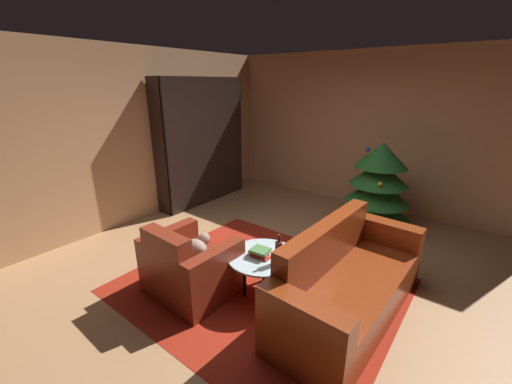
{
  "coord_description": "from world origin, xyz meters",
  "views": [
    {
      "loc": [
        1.85,
        -2.72,
        2.18
      ],
      "look_at": [
        -0.25,
        -0.01,
        0.97
      ],
      "focal_mm": 22.1,
      "sensor_mm": 36.0,
      "label": 1
    }
  ],
  "objects_px": {
    "couch_red": "(347,284)",
    "decorated_tree": "(378,187)",
    "coffee_table": "(263,259)",
    "bookshelf_unit": "(206,144)",
    "armchair_red": "(190,268)",
    "bottle_on_table": "(279,252)",
    "book_stack_on_table": "(260,252)"
  },
  "relations": [
    {
      "from": "armchair_red",
      "to": "coffee_table",
      "type": "bearing_deg",
      "value": 36.05
    },
    {
      "from": "armchair_red",
      "to": "decorated_tree",
      "type": "distance_m",
      "value": 3.04
    },
    {
      "from": "couch_red",
      "to": "book_stack_on_table",
      "type": "relative_size",
      "value": 8.38
    },
    {
      "from": "couch_red",
      "to": "book_stack_on_table",
      "type": "height_order",
      "value": "couch_red"
    },
    {
      "from": "book_stack_on_table",
      "to": "couch_red",
      "type": "bearing_deg",
      "value": 19.3
    },
    {
      "from": "coffee_table",
      "to": "decorated_tree",
      "type": "bearing_deg",
      "value": 80.21
    },
    {
      "from": "book_stack_on_table",
      "to": "decorated_tree",
      "type": "distance_m",
      "value": 2.44
    },
    {
      "from": "couch_red",
      "to": "coffee_table",
      "type": "xyz_separation_m",
      "value": [
        -0.82,
        -0.26,
        0.11
      ]
    },
    {
      "from": "coffee_table",
      "to": "bottle_on_table",
      "type": "distance_m",
      "value": 0.27
    },
    {
      "from": "bookshelf_unit",
      "to": "bottle_on_table",
      "type": "height_order",
      "value": "bookshelf_unit"
    },
    {
      "from": "book_stack_on_table",
      "to": "armchair_red",
      "type": "bearing_deg",
      "value": -145.13
    },
    {
      "from": "armchair_red",
      "to": "decorated_tree",
      "type": "bearing_deg",
      "value": 69.71
    },
    {
      "from": "couch_red",
      "to": "bookshelf_unit",
      "type": "bearing_deg",
      "value": 156.77
    },
    {
      "from": "book_stack_on_table",
      "to": "coffee_table",
      "type": "bearing_deg",
      "value": 61.67
    },
    {
      "from": "decorated_tree",
      "to": "book_stack_on_table",
      "type": "bearing_deg",
      "value": -100.06
    },
    {
      "from": "bookshelf_unit",
      "to": "bottle_on_table",
      "type": "xyz_separation_m",
      "value": [
        2.82,
        -1.76,
        -0.5
      ]
    },
    {
      "from": "bookshelf_unit",
      "to": "armchair_red",
      "type": "distance_m",
      "value": 3.06
    },
    {
      "from": "coffee_table",
      "to": "book_stack_on_table",
      "type": "distance_m",
      "value": 0.09
    },
    {
      "from": "bookshelf_unit",
      "to": "armchair_red",
      "type": "height_order",
      "value": "bookshelf_unit"
    },
    {
      "from": "armchair_red",
      "to": "bottle_on_table",
      "type": "bearing_deg",
      "value": 27.46
    },
    {
      "from": "decorated_tree",
      "to": "coffee_table",
      "type": "bearing_deg",
      "value": -99.79
    },
    {
      "from": "armchair_red",
      "to": "couch_red",
      "type": "distance_m",
      "value": 1.63
    },
    {
      "from": "bookshelf_unit",
      "to": "decorated_tree",
      "type": "bearing_deg",
      "value": 11.76
    },
    {
      "from": "bookshelf_unit",
      "to": "coffee_table",
      "type": "bearing_deg",
      "value": -33.64
    },
    {
      "from": "bookshelf_unit",
      "to": "armchair_red",
      "type": "relative_size",
      "value": 2.48
    },
    {
      "from": "armchair_red",
      "to": "bottle_on_table",
      "type": "relative_size",
      "value": 2.87
    },
    {
      "from": "bookshelf_unit",
      "to": "book_stack_on_table",
      "type": "height_order",
      "value": "bookshelf_unit"
    },
    {
      "from": "book_stack_on_table",
      "to": "decorated_tree",
      "type": "relative_size",
      "value": 0.18
    },
    {
      "from": "couch_red",
      "to": "decorated_tree",
      "type": "height_order",
      "value": "decorated_tree"
    },
    {
      "from": "armchair_red",
      "to": "bottle_on_table",
      "type": "distance_m",
      "value": 0.99
    },
    {
      "from": "armchair_red",
      "to": "bottle_on_table",
      "type": "xyz_separation_m",
      "value": [
        0.84,
        0.44,
        0.29
      ]
    },
    {
      "from": "bookshelf_unit",
      "to": "coffee_table",
      "type": "xyz_separation_m",
      "value": [
        2.61,
        -1.74,
        -0.66
      ]
    }
  ]
}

